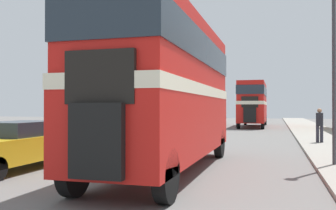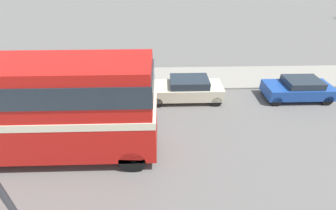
{
  "view_description": "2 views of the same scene",
  "coord_description": "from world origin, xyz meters",
  "px_view_note": "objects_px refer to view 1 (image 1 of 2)",
  "views": [
    {
      "loc": [
        3.82,
        -10.32,
        1.92
      ],
      "look_at": [
        0.67,
        0.58,
        2.0
      ],
      "focal_mm": 40.0,
      "sensor_mm": 36.0,
      "label": 1
    },
    {
      "loc": [
        8.15,
        5.47,
        7.55
      ],
      "look_at": [
        0.0,
        5.71,
        2.13
      ],
      "focal_mm": 24.0,
      "sensor_mm": 36.0,
      "label": 2
    }
  ],
  "objects_px": {
    "car_parked_near": "(19,144)",
    "car_parked_mid": "(117,131)",
    "church_tower": "(130,13)",
    "double_decker_bus": "(168,83)",
    "street_lamp": "(334,44)",
    "car_parked_far": "(160,126)",
    "pedestrian_walking": "(320,123)",
    "bus_distant": "(253,101)"
  },
  "relations": [
    {
      "from": "car_parked_near",
      "to": "car_parked_far",
      "type": "bearing_deg",
      "value": 89.03
    },
    {
      "from": "car_parked_mid",
      "to": "double_decker_bus",
      "type": "bearing_deg",
      "value": -54.96
    },
    {
      "from": "pedestrian_walking",
      "to": "church_tower",
      "type": "bearing_deg",
      "value": 125.76
    },
    {
      "from": "pedestrian_walking",
      "to": "street_lamp",
      "type": "bearing_deg",
      "value": -92.89
    },
    {
      "from": "car_parked_mid",
      "to": "church_tower",
      "type": "relative_size",
      "value": 0.14
    },
    {
      "from": "bus_distant",
      "to": "car_parked_mid",
      "type": "relative_size",
      "value": 2.35
    },
    {
      "from": "double_decker_bus",
      "to": "car_parked_near",
      "type": "bearing_deg",
      "value": -169.4
    },
    {
      "from": "car_parked_mid",
      "to": "street_lamp",
      "type": "height_order",
      "value": "street_lamp"
    },
    {
      "from": "car_parked_far",
      "to": "street_lamp",
      "type": "height_order",
      "value": "street_lamp"
    },
    {
      "from": "bus_distant",
      "to": "church_tower",
      "type": "relative_size",
      "value": 0.32
    },
    {
      "from": "car_parked_mid",
      "to": "street_lamp",
      "type": "xyz_separation_m",
      "value": [
        9.42,
        -4.38,
        3.19
      ]
    },
    {
      "from": "car_parked_mid",
      "to": "pedestrian_walking",
      "type": "distance_m",
      "value": 10.47
    },
    {
      "from": "double_decker_bus",
      "to": "car_parked_near",
      "type": "relative_size",
      "value": 2.07
    },
    {
      "from": "car_parked_near",
      "to": "church_tower",
      "type": "xyz_separation_m",
      "value": [
        -13.94,
        44.09,
        15.9
      ]
    },
    {
      "from": "bus_distant",
      "to": "church_tower",
      "type": "distance_m",
      "value": 28.43
    },
    {
      "from": "bus_distant",
      "to": "street_lamp",
      "type": "height_order",
      "value": "street_lamp"
    },
    {
      "from": "car_parked_near",
      "to": "street_lamp",
      "type": "distance_m",
      "value": 10.5
    },
    {
      "from": "bus_distant",
      "to": "car_parked_near",
      "type": "xyz_separation_m",
      "value": [
        -5.58,
        -28.93,
        -1.85
      ]
    },
    {
      "from": "car_parked_near",
      "to": "car_parked_mid",
      "type": "height_order",
      "value": "car_parked_near"
    },
    {
      "from": "church_tower",
      "to": "pedestrian_walking",
      "type": "bearing_deg",
      "value": -54.24
    },
    {
      "from": "double_decker_bus",
      "to": "pedestrian_walking",
      "type": "distance_m",
      "value": 11.44
    },
    {
      "from": "pedestrian_walking",
      "to": "church_tower",
      "type": "distance_m",
      "value": 43.79
    },
    {
      "from": "bus_distant",
      "to": "church_tower",
      "type": "bearing_deg",
      "value": 142.15
    },
    {
      "from": "car_parked_near",
      "to": "car_parked_mid",
      "type": "bearing_deg",
      "value": 88.8
    },
    {
      "from": "double_decker_bus",
      "to": "car_parked_far",
      "type": "height_order",
      "value": "double_decker_bus"
    },
    {
      "from": "church_tower",
      "to": "car_parked_far",
      "type": "bearing_deg",
      "value": -64.63
    },
    {
      "from": "car_parked_near",
      "to": "car_parked_far",
      "type": "distance_m",
      "value": 14.19
    },
    {
      "from": "car_parked_far",
      "to": "church_tower",
      "type": "bearing_deg",
      "value": 115.37
    },
    {
      "from": "bus_distant",
      "to": "car_parked_near",
      "type": "bearing_deg",
      "value": -100.91
    },
    {
      "from": "pedestrian_walking",
      "to": "street_lamp",
      "type": "height_order",
      "value": "street_lamp"
    },
    {
      "from": "double_decker_bus",
      "to": "street_lamp",
      "type": "bearing_deg",
      "value": 22.31
    },
    {
      "from": "double_decker_bus",
      "to": "pedestrian_walking",
      "type": "height_order",
      "value": "double_decker_bus"
    },
    {
      "from": "double_decker_bus",
      "to": "car_parked_mid",
      "type": "height_order",
      "value": "double_decker_bus"
    },
    {
      "from": "car_parked_far",
      "to": "church_tower",
      "type": "distance_m",
      "value": 36.74
    },
    {
      "from": "church_tower",
      "to": "car_parked_near",
      "type": "bearing_deg",
      "value": -72.45
    },
    {
      "from": "car_parked_mid",
      "to": "bus_distant",
      "type": "bearing_deg",
      "value": 75.94
    },
    {
      "from": "car_parked_far",
      "to": "pedestrian_walking",
      "type": "relative_size",
      "value": 2.26
    },
    {
      "from": "bus_distant",
      "to": "street_lamp",
      "type": "relative_size",
      "value": 1.77
    },
    {
      "from": "car_parked_mid",
      "to": "car_parked_near",
      "type": "bearing_deg",
      "value": -91.2
    },
    {
      "from": "double_decker_bus",
      "to": "church_tower",
      "type": "height_order",
      "value": "church_tower"
    },
    {
      "from": "church_tower",
      "to": "double_decker_bus",
      "type": "bearing_deg",
      "value": -66.73
    },
    {
      "from": "car_parked_near",
      "to": "street_lamp",
      "type": "xyz_separation_m",
      "value": [
        9.58,
        2.89,
        3.19
      ]
    }
  ]
}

